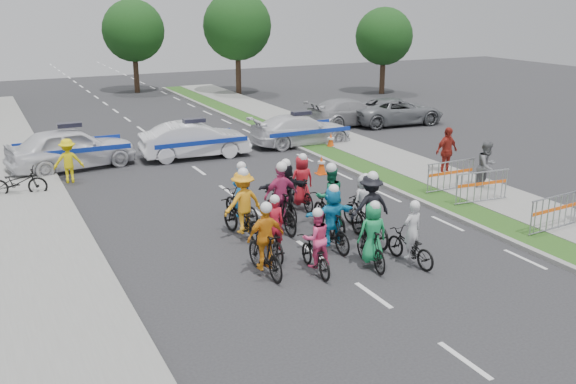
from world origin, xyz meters
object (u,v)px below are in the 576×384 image
police_car_1 (195,140)px  rider_9 (281,205)px  marshal_hiviz (68,161)px  tree_4 (133,31)px  rider_12 (241,202)px  barrier_1 (482,188)px  rider_4 (370,215)px  rider_3 (265,247)px  police_car_0 (71,148)px  civilian_suv (397,111)px  rider_11 (285,196)px  spectator_1 (487,166)px  rider_10 (243,211)px  tree_1 (237,26)px  rider_13 (301,187)px  spectator_2 (447,151)px  tree_2 (384,36)px  rider_1 (372,241)px  parked_bike (18,182)px  rider_6 (274,236)px  cone_1 (331,141)px  civilian_sedan (350,112)px  rider_7 (363,207)px  barrier_2 (451,177)px  rider_0 (411,243)px  rider_5 (332,222)px  rider_8 (329,206)px  cone_0 (321,165)px  rider_2 (316,248)px  police_car_2 (301,130)px  barrier_0 (554,215)px

police_car_1 → rider_9: bearing=-178.8°
marshal_hiviz → tree_4: bearing=-102.4°
rider_12 → barrier_1: bearing=156.5°
rider_4 → rider_3: bearing=15.1°
police_car_0 → civilian_suv: police_car_0 is taller
rider_11 → spectator_1: rider_11 is taller
rider_10 → tree_1: size_ratio=0.30×
rider_13 → barrier_1: (5.32, -2.22, -0.15)m
spectator_2 → tree_2: size_ratio=0.31×
rider_1 → parked_bike: 12.50m
civilian_suv → rider_6: bearing=140.5°
cone_1 → tree_4: tree_4 is taller
rider_11 → barrier_1: 6.46m
rider_1 → rider_6: (-1.86, 1.68, -0.12)m
civilian_sedan → spectator_1: spectator_1 is taller
rider_7 → tree_2: 27.51m
rider_4 → rider_9: rider_9 is taller
barrier_1 → tree_1: tree_1 is taller
rider_13 → barrier_2: rider_13 is taller
tree_1 → rider_12: bearing=-112.0°
rider_0 → rider_10: 4.65m
civilian_sedan → tree_2: size_ratio=0.82×
rider_3 → civilian_suv: size_ratio=0.38×
police_car_1 → rider_10: bearing=174.3°
rider_13 → parked_bike: rider_13 is taller
rider_5 → rider_8: bearing=-120.5°
cone_1 → rider_7: bearing=-114.9°
cone_0 → civilian_sedan: bearing=52.2°
rider_2 → rider_3: size_ratio=0.90×
rider_6 → rider_8: rider_8 is taller
police_car_0 → parked_bike: police_car_0 is taller
rider_5 → police_car_2: rider_5 is taller
rider_13 → parked_bike: (-7.84, 5.38, -0.22)m
civilian_sedan → barrier_2: size_ratio=2.37×
civilian_suv → tree_2: (5.68, 9.64, 3.15)m
rider_7 → rider_1: bearing=50.5°
police_car_0 → rider_1: bearing=-168.5°
rider_1 → rider_2: bearing=-3.9°
rider_10 → tree_4: (4.22, 29.39, 3.41)m
rider_10 → rider_8: bearing=156.0°
barrier_1 → cone_0: (-2.71, 5.57, -0.22)m
barrier_2 → cone_1: size_ratio=2.86×
cone_0 → parked_bike: bearing=169.0°
police_car_0 → police_car_1: 4.85m
rider_2 → police_car_2: (6.18, 12.62, 0.05)m
rider_2 → barrier_0: size_ratio=0.84×
rider_4 → barrier_0: 5.29m
cone_0 → barrier_2: bearing=-56.3°
rider_6 → rider_11: bearing=-113.0°
rider_1 → rider_4: 1.68m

